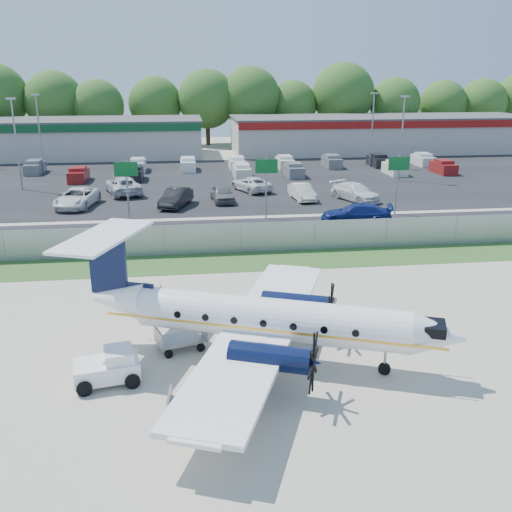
{
  "coord_description": "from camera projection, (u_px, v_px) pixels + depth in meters",
  "views": [
    {
      "loc": [
        -3.59,
        -22.05,
        11.43
      ],
      "look_at": [
        0.0,
        6.0,
        2.3
      ],
      "focal_mm": 40.0,
      "sensor_mm": 36.0,
      "label": 1
    }
  ],
  "objects": [
    {
      "name": "ground",
      "position": [
        274.0,
        348.0,
        24.75
      ],
      "size": [
        170.0,
        170.0,
        0.0
      ],
      "primitive_type": "plane",
      "color": "#B9B09D",
      "rests_on": "ground"
    },
    {
      "name": "grass_verge",
      "position": [
        244.0,
        262.0,
        36.08
      ],
      "size": [
        170.0,
        4.0,
        0.02
      ],
      "primitive_type": "cube",
      "color": "#2D561E",
      "rests_on": "ground"
    },
    {
      "name": "access_road",
      "position": [
        234.0,
        232.0,
        42.69
      ],
      "size": [
        170.0,
        8.0,
        0.02
      ],
      "primitive_type": "cube",
      "color": "black",
      "rests_on": "ground"
    },
    {
      "name": "parking_lot",
      "position": [
        217.0,
        182.0,
        62.51
      ],
      "size": [
        170.0,
        32.0,
        0.02
      ],
      "primitive_type": "cube",
      "color": "black",
      "rests_on": "ground"
    },
    {
      "name": "perimeter_fence",
      "position": [
        241.0,
        238.0,
        37.66
      ],
      "size": [
        120.0,
        0.06,
        1.99
      ],
      "color": "gray",
      "rests_on": "ground"
    },
    {
      "name": "building_west",
      "position": [
        35.0,
        138.0,
        79.55
      ],
      "size": [
        46.4,
        12.4,
        5.24
      ],
      "color": "#BBB3A9",
      "rests_on": "ground"
    },
    {
      "name": "building_east",
      "position": [
        380.0,
        134.0,
        85.59
      ],
      "size": [
        44.4,
        12.4,
        5.24
      ],
      "color": "#BBB3A9",
      "rests_on": "ground"
    },
    {
      "name": "sign_left",
      "position": [
        127.0,
        178.0,
        44.3
      ],
      "size": [
        1.8,
        0.26,
        5.0
      ],
      "color": "gray",
      "rests_on": "ground"
    },
    {
      "name": "sign_mid",
      "position": [
        266.0,
        175.0,
        45.63
      ],
      "size": [
        1.8,
        0.26,
        5.0
      ],
      "color": "gray",
      "rests_on": "ground"
    },
    {
      "name": "sign_right",
      "position": [
        398.0,
        172.0,
        46.96
      ],
      "size": [
        1.8,
        0.26,
        5.0
      ],
      "color": "gray",
      "rests_on": "ground"
    },
    {
      "name": "light_pole_nw",
      "position": [
        16.0,
        138.0,
        56.6
      ],
      "size": [
        0.9,
        0.35,
        9.09
      ],
      "color": "gray",
      "rests_on": "ground"
    },
    {
      "name": "light_pole_ne",
      "position": [
        402.0,
        133.0,
        61.43
      ],
      "size": [
        0.9,
        0.35,
        9.09
      ],
      "color": "gray",
      "rests_on": "ground"
    },
    {
      "name": "light_pole_sw",
      "position": [
        39.0,
        128.0,
        66.04
      ],
      "size": [
        0.9,
        0.35,
        9.09
      ],
      "color": "gray",
      "rests_on": "ground"
    },
    {
      "name": "light_pole_se",
      "position": [
        372.0,
        125.0,
        70.87
      ],
      "size": [
        0.9,
        0.35,
        9.09
      ],
      "color": "gray",
      "rests_on": "ground"
    },
    {
      "name": "tree_line",
      "position": [
        204.0,
        145.0,
        94.61
      ],
      "size": [
        112.0,
        6.0,
        14.0
      ],
      "primitive_type": null,
      "color": "#2D591A",
      "rests_on": "ground"
    },
    {
      "name": "aircraft",
      "position": [
        263.0,
        318.0,
        23.19
      ],
      "size": [
        16.0,
        15.56,
        4.94
      ],
      "color": "white",
      "rests_on": "ground"
    },
    {
      "name": "pushback_tug",
      "position": [
        110.0,
        367.0,
        21.92
      ],
      "size": [
        2.66,
        2.13,
        1.32
      ],
      "color": "white",
      "rests_on": "ground"
    },
    {
      "name": "baggage_cart_near",
      "position": [
        194.0,
        404.0,
        19.85
      ],
      "size": [
        1.84,
        1.21,
        0.92
      ],
      "color": "gray",
      "rests_on": "ground"
    },
    {
      "name": "baggage_cart_far",
      "position": [
        181.0,
        339.0,
        24.54
      ],
      "size": [
        2.31,
        1.77,
        1.07
      ],
      "color": "gray",
      "rests_on": "ground"
    },
    {
      "name": "cone_nose",
      "position": [
        410.0,
        337.0,
        25.21
      ],
      "size": [
        0.42,
        0.42,
        0.6
      ],
      "color": "orange",
      "rests_on": "ground"
    },
    {
      "name": "cone_starboard_wing",
      "position": [
        161.0,
        288.0,
        31.05
      ],
      "size": [
        0.34,
        0.34,
        0.48
      ],
      "color": "orange",
      "rests_on": "ground"
    },
    {
      "name": "road_car_mid",
      "position": [
        356.0,
        224.0,
        45.14
      ],
      "size": [
        5.91,
        3.5,
        1.6
      ],
      "primitive_type": "imported",
      "rotation": [
        0.0,
        0.0,
        -1.81
      ],
      "color": "navy",
      "rests_on": "ground"
    },
    {
      "name": "parked_car_a",
      "position": [
        78.0,
        207.0,
        50.77
      ],
      "size": [
        3.72,
        6.32,
        1.65
      ],
      "primitive_type": "imported",
      "rotation": [
        0.0,
        0.0,
        -0.17
      ],
      "color": "silver",
      "rests_on": "ground"
    },
    {
      "name": "parked_car_b",
      "position": [
        176.0,
        207.0,
        50.87
      ],
      "size": [
        3.23,
        5.23,
        1.63
      ],
      "primitive_type": "imported",
      "rotation": [
        0.0,
        0.0,
        -0.33
      ],
      "color": "black",
      "rests_on": "ground"
    },
    {
      "name": "parked_car_c",
      "position": [
        222.0,
        202.0,
        52.79
      ],
      "size": [
        2.22,
        4.7,
        1.56
      ],
      "primitive_type": "imported",
      "rotation": [
        0.0,
        0.0,
        0.09
      ],
      "color": "#595B5E",
      "rests_on": "ground"
    },
    {
      "name": "parked_car_d",
      "position": [
        302.0,
        200.0,
        53.6
      ],
      "size": [
        2.03,
        4.71,
        1.51
      ],
      "primitive_type": "imported",
      "rotation": [
        0.0,
        0.0,
        0.1
      ],
      "color": "beige",
      "rests_on": "ground"
    },
    {
      "name": "parked_car_e",
      "position": [
        355.0,
        200.0,
        53.37
      ],
      "size": [
        4.29,
        5.88,
        1.58
      ],
      "primitive_type": "imported",
      "rotation": [
        0.0,
        0.0,
        0.43
      ],
      "color": "silver",
      "rests_on": "ground"
    },
    {
      "name": "parked_car_f",
      "position": [
        124.0,
        194.0,
        56.13
      ],
      "size": [
        4.4,
        6.7,
        1.71
      ],
      "primitive_type": "imported",
      "rotation": [
        0.0,
        0.0,
        3.42
      ],
      "color": "silver",
      "rests_on": "ground"
    },
    {
      "name": "parked_car_g",
      "position": [
        251.0,
        191.0,
        57.54
      ],
      "size": [
        4.27,
        5.76,
        1.46
      ],
      "primitive_type": "imported",
      "rotation": [
        0.0,
        0.0,
        3.54
      ],
      "color": "silver",
      "rests_on": "ground"
    },
    {
      "name": "far_parking_rows",
      "position": [
        214.0,
        174.0,
        67.23
      ],
      "size": [
        56.0,
        10.0,
        1.6
      ],
      "primitive_type": null,
      "color": "gray",
      "rests_on": "ground"
    }
  ]
}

